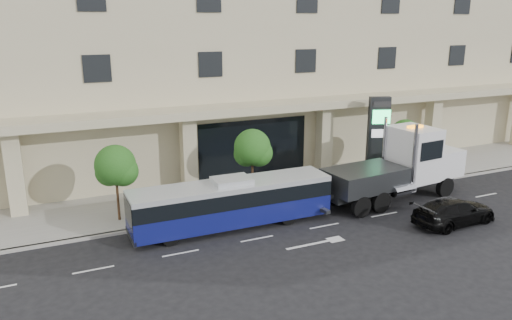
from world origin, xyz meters
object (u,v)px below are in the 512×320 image
Objects in this scene: black_sedan at (454,211)px; tow_truck at (401,167)px; city_bus at (232,202)px; signage_pylon at (378,137)px.

tow_truck is at bearing -2.50° from black_sedan.
black_sedan is at bearing -94.82° from tow_truck.
signage_pylon reaches higher than city_bus.
signage_pylon is (0.98, 8.17, 2.30)m from black_sedan.
tow_truck is at bearing -86.43° from signage_pylon.
black_sedan is (0.06, -4.46, -1.32)m from tow_truck.
city_bus is 12.08m from black_sedan.
signage_pylon is at bearing -10.12° from black_sedan.
tow_truck is at bearing -0.16° from city_bus.
city_bus is 2.17× the size of black_sedan.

